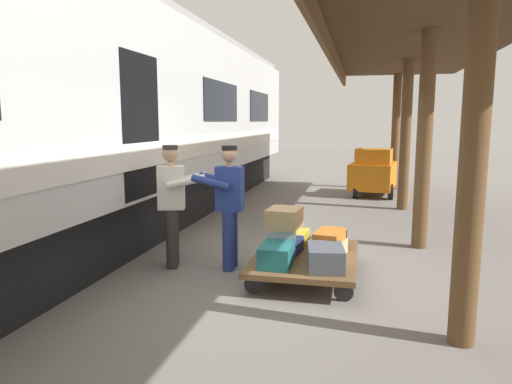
% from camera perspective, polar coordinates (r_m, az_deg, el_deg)
% --- Properties ---
extents(ground_plane, '(60.00, 60.00, 0.00)m').
position_cam_1_polar(ground_plane, '(6.45, 4.50, -9.68)').
color(ground_plane, slate).
extents(platform_canopy, '(3.20, 17.77, 3.56)m').
position_cam_1_polar(platform_canopy, '(6.26, 21.98, 19.56)').
color(platform_canopy, brown).
rests_on(platform_canopy, ground_plane).
extents(train_car, '(3.02, 21.92, 4.00)m').
position_cam_1_polar(train_car, '(7.57, -24.13, 8.16)').
color(train_car, silver).
rests_on(train_car, ground_plane).
extents(luggage_cart, '(1.31, 1.89, 0.29)m').
position_cam_1_polar(luggage_cart, '(6.21, 6.08, -8.01)').
color(luggage_cart, brown).
rests_on(luggage_cart, ground_plane).
extents(suitcase_yellow_case, '(0.52, 0.58, 0.18)m').
position_cam_1_polar(suitcase_yellow_case, '(6.71, 4.11, -5.53)').
color(suitcase_yellow_case, gold).
rests_on(suitcase_yellow_case, luggage_cart).
extents(suitcase_teal_softside, '(0.37, 0.57, 0.26)m').
position_cam_1_polar(suitcase_teal_softside, '(5.71, 2.51, -7.66)').
color(suitcase_teal_softside, '#1E666B').
rests_on(suitcase_teal_softside, luggage_cart).
extents(suitcase_slate_roller, '(0.49, 0.65, 0.27)m').
position_cam_1_polar(suitcase_slate_roller, '(5.64, 8.48, -7.90)').
color(suitcase_slate_roller, '#4C515B').
rests_on(suitcase_slate_roller, luggage_cart).
extents(suitcase_black_hardshell, '(0.42, 0.50, 0.19)m').
position_cam_1_polar(suitcase_black_hardshell, '(6.65, 9.17, -5.72)').
color(suitcase_black_hardshell, black).
rests_on(suitcase_black_hardshell, luggage_cart).
extents(suitcase_cream_canvas, '(0.47, 0.65, 0.18)m').
position_cam_1_polar(suitcase_cream_canvas, '(6.15, 8.85, -6.94)').
color(suitcase_cream_canvas, beige).
rests_on(suitcase_cream_canvas, luggage_cart).
extents(suitcase_navy_fabric, '(0.49, 0.56, 0.20)m').
position_cam_1_polar(suitcase_navy_fabric, '(6.22, 3.37, -6.61)').
color(suitcase_navy_fabric, navy).
rests_on(suitcase_navy_fabric, luggage_cart).
extents(suitcase_gray_aluminum, '(0.44, 0.57, 0.15)m').
position_cam_1_polar(suitcase_gray_aluminum, '(6.19, 3.20, -4.98)').
color(suitcase_gray_aluminum, '#9EA0A5').
rests_on(suitcase_gray_aluminum, suitcase_navy_fabric).
extents(suitcase_tan_vintage, '(0.45, 0.53, 0.26)m').
position_cam_1_polar(suitcase_tan_vintage, '(6.11, 3.45, -3.19)').
color(suitcase_tan_vintage, tan).
rests_on(suitcase_tan_vintage, suitcase_gray_aluminum).
extents(suitcase_orange_carryall, '(0.40, 0.59, 0.15)m').
position_cam_1_polar(suitcase_orange_carryall, '(6.15, 8.96, -5.37)').
color(suitcase_orange_carryall, '#CC6B23').
rests_on(suitcase_orange_carryall, suitcase_cream_canvas).
extents(porter_in_overalls, '(0.67, 0.43, 1.70)m').
position_cam_1_polar(porter_in_overalls, '(6.38, -3.39, -1.31)').
color(porter_in_overalls, navy).
rests_on(porter_in_overalls, ground_plane).
extents(porter_by_door, '(0.73, 0.55, 1.70)m').
position_cam_1_polar(porter_by_door, '(6.57, -10.09, -1.14)').
color(porter_by_door, '#332D28').
rests_on(porter_by_door, ground_plane).
extents(baggage_tug, '(1.36, 1.85, 1.30)m').
position_cam_1_polar(baggage_tug, '(13.14, 14.09, 2.27)').
color(baggage_tug, orange).
rests_on(baggage_tug, ground_plane).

